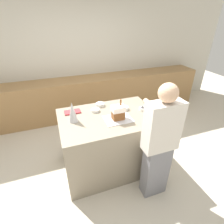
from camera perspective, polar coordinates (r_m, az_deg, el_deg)
name	(u,v)px	position (r m, az deg, el deg)	size (l,w,h in m)	color
ground_plane	(110,163)	(3.13, -0.81, -16.42)	(12.00, 12.00, 0.00)	beige
wall_back	(79,60)	(4.39, -10.59, 16.49)	(8.00, 0.05, 2.60)	beige
back_cabinet_block	(85,97)	(4.35, -8.82, 4.86)	(6.00, 0.60, 0.93)	#9E7547
kitchen_island	(109,142)	(2.81, -0.88, -9.67)	(1.44, 0.98, 0.94)	gray
baking_tray	(118,119)	(2.46, 1.96, -2.29)	(0.39, 0.30, 0.01)	silver
gingerbread_house	(118,112)	(2.41, 2.02, -0.05)	(0.18, 0.14, 0.28)	brown
decorative_tree	(73,112)	(2.41, -12.77, 0.02)	(0.13, 0.13, 0.29)	silver
candy_bowl_beside_tree	(100,104)	(2.82, -3.91, 2.53)	(0.13, 0.13, 0.05)	white
candy_bowl_far_right	(142,108)	(2.73, 9.93, 1.15)	(0.11, 0.11, 0.05)	white
candy_bowl_behind_tray	(95,110)	(2.66, -5.51, 0.63)	(0.13, 0.13, 0.04)	silver
candy_bowl_far_left	(124,108)	(2.71, 4.08, 1.34)	(0.12, 0.12, 0.05)	white
cookbook	(72,112)	(2.69, -12.80, 0.03)	(0.24, 0.14, 0.02)	#B23338
person	(159,144)	(2.25, 15.18, -10.13)	(0.43, 0.54, 1.64)	slate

